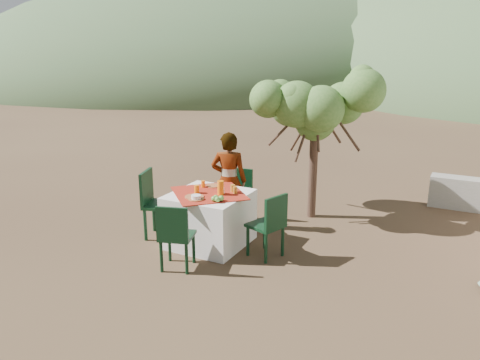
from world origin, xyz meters
name	(u,v)px	position (x,y,z in m)	size (l,w,h in m)	color
ground	(226,249)	(0.00, 0.00, 0.00)	(160.00, 160.00, 0.00)	#3D281C
table	(209,218)	(-0.31, 0.07, 0.38)	(1.30, 1.30, 0.76)	white
chair_far	(238,193)	(-0.35, 1.05, 0.48)	(0.44, 0.44, 0.86)	black
chair_near	(175,234)	(-0.25, -0.85, 0.48)	(0.50, 0.50, 0.87)	black
chair_left	(155,201)	(-1.15, -0.05, 0.56)	(0.58, 0.58, 1.00)	black
chair_right	(270,223)	(0.65, 0.03, 0.49)	(0.52, 0.52, 0.88)	black
person	(229,181)	(-0.36, 0.76, 0.75)	(0.55, 0.36, 1.51)	#8C6651
shrub_tree	(321,115)	(0.69, 1.88, 1.70)	(1.83, 1.79, 2.15)	#4E3627
hill_near_left	(211,81)	(-18.00, 30.00, 0.00)	(40.00, 40.00, 16.00)	#3D5831
hill_far_center	(417,73)	(-4.00, 52.00, 0.00)	(60.00, 60.00, 24.00)	slate
plate_far	(213,186)	(-0.41, 0.37, 0.77)	(0.22, 0.22, 0.01)	#945327
plate_near	(194,197)	(-0.38, -0.20, 0.77)	(0.26, 0.26, 0.01)	#945327
glass_far	(203,184)	(-0.52, 0.27, 0.81)	(0.06, 0.06, 0.10)	orange
glass_near	(197,189)	(-0.45, -0.02, 0.82)	(0.07, 0.07, 0.12)	orange
juice_pitcher	(221,188)	(-0.12, 0.07, 0.86)	(0.09, 0.09, 0.20)	orange
bowl_plate	(196,199)	(-0.30, -0.27, 0.77)	(0.21, 0.21, 0.01)	#945327
white_bowl	(196,197)	(-0.30, -0.27, 0.80)	(0.13, 0.13, 0.05)	white
jar_left	(235,190)	(0.03, 0.22, 0.81)	(0.06, 0.06, 0.10)	#C47D22
jar_right	(233,188)	(-0.03, 0.26, 0.81)	(0.06, 0.06, 0.10)	#C47D22
napkin_holder	(222,191)	(-0.13, 0.13, 0.80)	(0.06, 0.04, 0.08)	white
fruit_cluster	(217,198)	(-0.02, -0.20, 0.80)	(0.15, 0.14, 0.08)	#5F9B38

